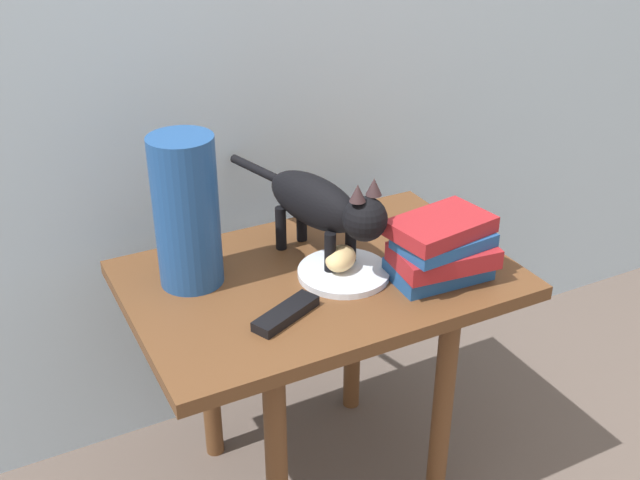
# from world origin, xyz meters

# --- Properties ---
(ground_plane) EXTENTS (6.00, 6.00, 0.00)m
(ground_plane) POSITION_xyz_m (0.00, 0.00, 0.00)
(ground_plane) COLOR brown
(side_table) EXTENTS (0.80, 0.53, 0.57)m
(side_table) POSITION_xyz_m (0.00, 0.00, 0.49)
(side_table) COLOR brown
(side_table) RESTS_ON ground
(plate) EXTENTS (0.19, 0.19, 0.01)m
(plate) POSITION_xyz_m (0.04, -0.03, 0.58)
(plate) COLOR silver
(plate) RESTS_ON side_table
(bread_roll) EXTENTS (0.10, 0.10, 0.05)m
(bread_roll) POSITION_xyz_m (0.04, -0.02, 0.61)
(bread_roll) COLOR #E0BC7A
(bread_roll) RESTS_ON plate
(cat) EXTENTS (0.16, 0.47, 0.23)m
(cat) POSITION_xyz_m (0.03, 0.04, 0.71)
(cat) COLOR black
(cat) RESTS_ON side_table
(book_stack) EXTENTS (0.22, 0.16, 0.14)m
(book_stack) POSITION_xyz_m (0.21, -0.13, 0.64)
(book_stack) COLOR #1E4C8C
(book_stack) RESTS_ON side_table
(green_vase) EXTENTS (0.13, 0.13, 0.31)m
(green_vase) POSITION_xyz_m (-0.25, 0.10, 0.73)
(green_vase) COLOR navy
(green_vase) RESTS_ON side_table
(tv_remote) EXTENTS (0.15, 0.10, 0.02)m
(tv_remote) POSITION_xyz_m (-0.13, -0.12, 0.58)
(tv_remote) COLOR black
(tv_remote) RESTS_ON side_table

